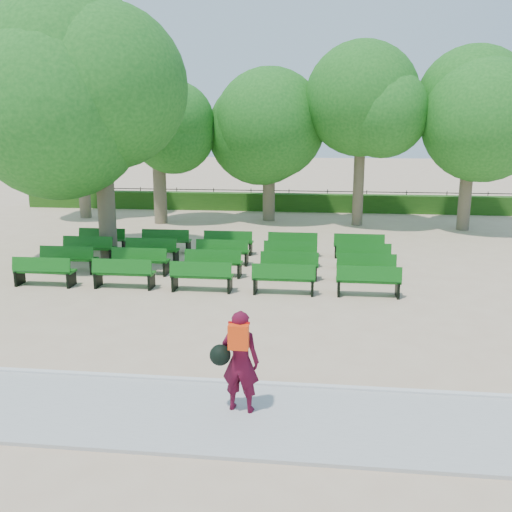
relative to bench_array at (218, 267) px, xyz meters
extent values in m
plane|color=tan|center=(0.42, -1.62, -0.09)|extent=(120.00, 120.00, 0.00)
cube|color=#ABACA7|center=(0.42, -9.02, -0.06)|extent=(30.00, 2.20, 0.06)
cube|color=silver|center=(0.42, -7.87, -0.04)|extent=(30.00, 0.12, 0.10)
cube|color=#235014|center=(0.42, 12.38, 0.36)|extent=(26.00, 0.70, 0.90)
cube|color=#0F5A12|center=(0.00, 0.01, 0.33)|extent=(1.68, 0.47, 0.06)
cube|color=#0F5A12|center=(0.00, -0.18, 0.57)|extent=(1.68, 0.13, 0.39)
cylinder|color=brown|center=(-3.96, 1.19, 1.75)|extent=(0.59, 0.59, 3.68)
ellipsoid|color=#216B1D|center=(-3.96, 1.19, 5.20)|extent=(5.85, 5.85, 5.26)
imported|color=#4E0B1F|center=(2.00, -8.80, 0.79)|extent=(0.65, 0.48, 1.64)
cube|color=#FF3D0D|center=(2.00, -8.98, 1.27)|extent=(0.31, 0.15, 0.38)
sphere|color=black|center=(1.69, -8.85, 0.90)|extent=(0.33, 0.33, 0.33)
camera|label=1|loc=(3.21, -16.92, 4.40)|focal=40.00mm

